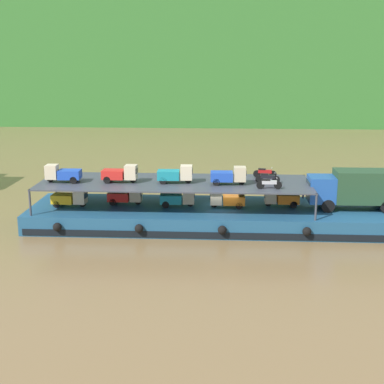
% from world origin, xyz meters
% --- Properties ---
extents(ground_plane, '(400.00, 400.00, 0.00)m').
position_xyz_m(ground_plane, '(0.00, 0.00, 0.00)').
color(ground_plane, brown).
extents(hillside_far_bank, '(122.79, 31.31, 31.55)m').
position_xyz_m(hillside_far_bank, '(0.00, 75.83, 17.77)').
color(hillside_far_bank, '#33702D').
rests_on(hillside_far_bank, ground).
extents(cargo_barge, '(30.50, 7.93, 1.50)m').
position_xyz_m(cargo_barge, '(0.00, -0.03, 0.75)').
color(cargo_barge, navy).
rests_on(cargo_barge, ground).
extents(covered_lorry, '(7.87, 2.35, 3.10)m').
position_xyz_m(covered_lorry, '(10.26, -0.02, 3.19)').
color(covered_lorry, '#1E4C99').
rests_on(covered_lorry, cargo_barge).
extents(cargo_rack, '(21.30, 6.61, 2.00)m').
position_xyz_m(cargo_rack, '(-3.80, 0.00, 3.44)').
color(cargo_rack, '#383D47').
rests_on(cargo_rack, cargo_barge).
extents(mini_truck_lower_stern, '(2.79, 1.29, 1.38)m').
position_xyz_m(mini_truck_lower_stern, '(-12.11, -0.48, 2.19)').
color(mini_truck_lower_stern, gold).
rests_on(mini_truck_lower_stern, cargo_barge).
extents(mini_truck_lower_aft, '(2.76, 1.23, 1.38)m').
position_xyz_m(mini_truck_lower_aft, '(-7.82, 0.49, 2.19)').
color(mini_truck_lower_aft, red).
rests_on(mini_truck_lower_aft, cargo_barge).
extents(mini_truck_lower_mid, '(2.79, 1.29, 1.38)m').
position_xyz_m(mini_truck_lower_mid, '(-3.55, 0.03, 2.19)').
color(mini_truck_lower_mid, teal).
rests_on(mini_truck_lower_mid, cargo_barge).
extents(mini_truck_lower_fore, '(2.77, 1.24, 1.38)m').
position_xyz_m(mini_truck_lower_fore, '(0.32, -0.07, 2.19)').
color(mini_truck_lower_fore, orange).
rests_on(mini_truck_lower_fore, cargo_barge).
extents(mini_truck_lower_bow, '(2.74, 1.21, 1.38)m').
position_xyz_m(mini_truck_lower_bow, '(4.63, 0.57, 2.19)').
color(mini_truck_lower_bow, orange).
rests_on(mini_truck_lower_bow, cargo_barge).
extents(mini_truck_upper_stern, '(2.76, 1.24, 1.38)m').
position_xyz_m(mini_truck_upper_stern, '(-12.58, -0.58, 4.19)').
color(mini_truck_upper_stern, '#1E47B7').
rests_on(mini_truck_upper_stern, cargo_rack).
extents(mini_truck_upper_mid, '(2.77, 1.25, 1.38)m').
position_xyz_m(mini_truck_upper_mid, '(-8.03, -0.36, 4.19)').
color(mini_truck_upper_mid, red).
rests_on(mini_truck_upper_mid, cargo_rack).
extents(mini_truck_upper_fore, '(2.78, 1.27, 1.38)m').
position_xyz_m(mini_truck_upper_fore, '(-3.69, -0.30, 4.19)').
color(mini_truck_upper_fore, teal).
rests_on(mini_truck_upper_fore, cargo_rack).
extents(mini_truck_upper_bow, '(2.76, 1.24, 1.38)m').
position_xyz_m(mini_truck_upper_bow, '(0.46, -0.59, 4.19)').
color(mini_truck_upper_bow, '#1E47B7').
rests_on(mini_truck_upper_bow, cargo_rack).
extents(motorcycle_upper_port, '(1.90, 0.55, 0.87)m').
position_xyz_m(motorcycle_upper_port, '(3.43, -1.98, 3.93)').
color(motorcycle_upper_port, black).
rests_on(motorcycle_upper_port, cargo_rack).
extents(motorcycle_upper_centre, '(1.90, 0.55, 0.87)m').
position_xyz_m(motorcycle_upper_centre, '(3.47, 0.00, 3.93)').
color(motorcycle_upper_centre, black).
rests_on(motorcycle_upper_centre, cargo_rack).
extents(motorcycle_upper_stbd, '(1.90, 0.55, 0.87)m').
position_xyz_m(motorcycle_upper_stbd, '(3.39, 1.98, 3.93)').
color(motorcycle_upper_stbd, black).
rests_on(motorcycle_upper_stbd, cargo_rack).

